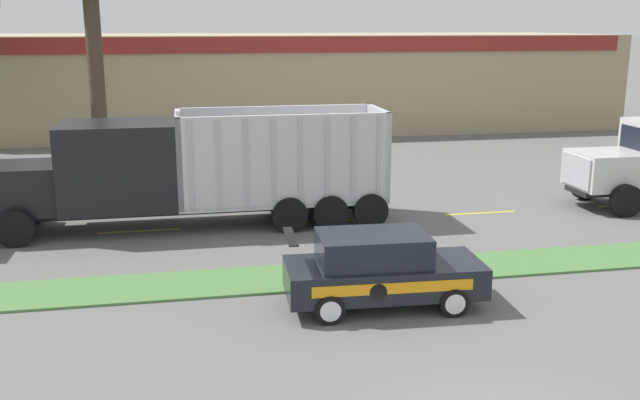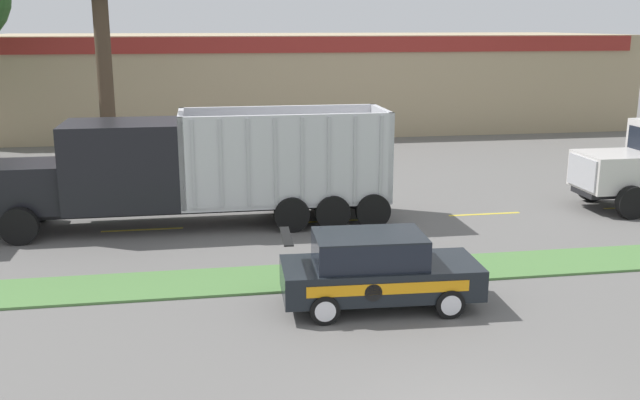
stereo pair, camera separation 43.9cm
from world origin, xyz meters
name	(u,v)px [view 2 (the right image)]	position (x,y,z in m)	size (l,w,h in m)	color
grass_verge	(370,273)	(0.00, 7.50, 0.03)	(120.00, 1.85, 0.06)	#517F42
centre_line_3	(142,230)	(-5.81, 12.42, 0.00)	(2.40, 0.14, 0.01)	yellow
centre_line_4	(320,222)	(-0.41, 12.42, 0.00)	(2.40, 0.14, 0.01)	yellow
centre_line_5	(484,214)	(4.99, 12.42, 0.00)	(2.40, 0.14, 0.01)	yellow
centre_line_6	(637,207)	(10.39, 12.42, 0.00)	(2.40, 0.14, 0.01)	yellow
dump_truck_mid	(159,173)	(-5.23, 12.70, 1.67)	(11.89, 2.72, 3.60)	black
rally_car	(377,270)	(-0.34, 5.49, 0.84)	(4.32, 1.98, 1.68)	black
store_building_backdrop	(306,80)	(2.48, 34.47, 2.70)	(36.45, 12.10, 5.39)	tan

